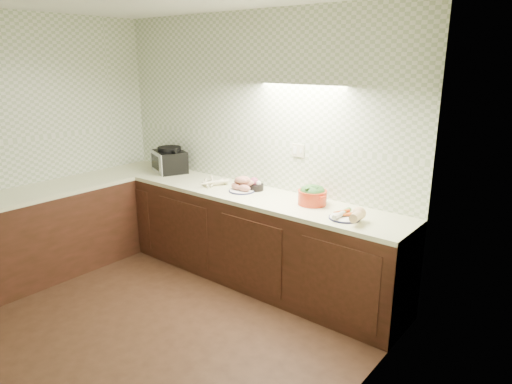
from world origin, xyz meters
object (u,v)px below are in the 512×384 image
Objects in this scene: parsnip_pile at (210,184)px; onion_bowl at (255,185)px; toaster_oven at (169,160)px; sweet_potato_plate at (242,185)px; veg_plate at (352,215)px; dutch_oven at (312,195)px.

onion_bowl is (0.44, 0.19, 0.02)m from parsnip_pile.
sweet_potato_plate is (1.18, -0.10, -0.07)m from toaster_oven.
veg_plate is (2.40, -0.17, -0.09)m from toaster_oven.
toaster_oven is 1.18m from sweet_potato_plate.
sweet_potato_plate is 0.76m from dutch_oven.
dutch_oven is (0.69, -0.04, 0.04)m from onion_bowl.
dutch_oven is (1.12, 0.15, 0.06)m from parsnip_pile.
sweet_potato_plate is 1.54× the size of onion_bowl.
toaster_oven reaches higher than parsnip_pile.
parsnip_pile is at bearing -151.53° from dutch_oven.
veg_plate is (1.22, -0.08, -0.02)m from sweet_potato_plate.
onion_bowl is 0.50× the size of dutch_oven.
dutch_oven is at bearing -3.31° from onion_bowl.
parsnip_pile is at bearing 11.17° from toaster_oven.
sweet_potato_plate is at bearing -153.34° from dutch_oven.
onion_bowl is at bearing 23.67° from toaster_oven.
veg_plate is at bearing -0.26° from parsnip_pile.
toaster_oven is 1.49× the size of dutch_oven.
dutch_oven is (1.93, -0.02, -0.05)m from toaster_oven.
onion_bowl is at bearing 58.75° from sweet_potato_plate.
parsnip_pile is 0.38m from sweet_potato_plate.
onion_bowl is (1.25, 0.02, -0.09)m from toaster_oven.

